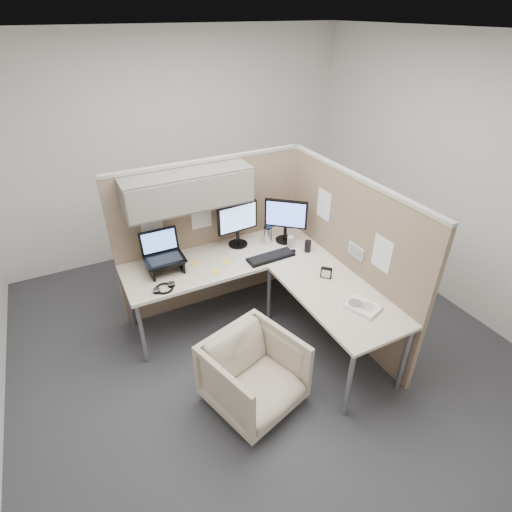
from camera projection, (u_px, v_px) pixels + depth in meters
name	position (u px, v px, depth m)	size (l,w,h in m)	color
ground	(258.00, 342.00, 3.99)	(4.50, 4.50, 0.00)	#313136
partition_back	(201.00, 215.00, 3.95)	(2.00, 0.36, 1.63)	#90765E
partition_right	(345.00, 254.00, 3.85)	(0.07, 2.03, 1.63)	#90765E
desk	(264.00, 276.00, 3.77)	(2.00, 1.98, 0.73)	beige
office_chair	(254.00, 372.00, 3.21)	(0.68, 0.64, 0.70)	beige
monitor_left	(238.00, 221.00, 4.03)	(0.44, 0.20, 0.47)	black
monitor_right	(286.00, 217.00, 4.11)	(0.36, 0.31, 0.47)	black
laptop_station	(164.00, 257.00, 3.71)	(0.36, 0.31, 0.37)	black
keyboard	(271.00, 257.00, 3.95)	(0.48, 0.16, 0.02)	black
mouse	(292.00, 252.00, 4.03)	(0.09, 0.06, 0.03)	black
travel_mug	(268.00, 235.00, 4.17)	(0.09, 0.09, 0.19)	silver
soda_can_green	(308.00, 246.00, 4.04)	(0.07, 0.07, 0.12)	black
soda_can_silver	(291.00, 242.00, 4.11)	(0.07, 0.07, 0.12)	silver
sticky_note_c	(195.00, 263.00, 3.87)	(0.08, 0.08, 0.01)	yellow
sticky_note_a	(216.00, 271.00, 3.75)	(0.08, 0.08, 0.01)	yellow
sticky_note_d	(226.00, 262.00, 3.90)	(0.08, 0.08, 0.01)	yellow
headphones	(164.00, 288.00, 3.51)	(0.20, 0.20, 0.03)	black
paper_stack	(363.00, 307.00, 3.29)	(0.28, 0.31, 0.03)	white
desk_clock	(326.00, 273.00, 3.65)	(0.10, 0.10, 0.10)	black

